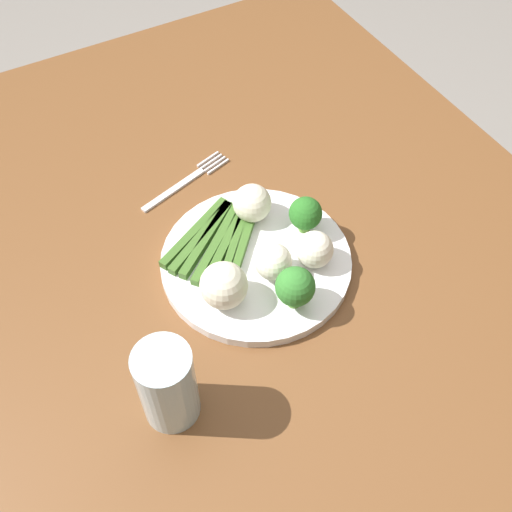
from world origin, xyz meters
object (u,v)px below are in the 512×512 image
Objects in this scene: asparagus_bundle at (217,242)px; fork at (186,181)px; broccoli_front at (305,214)px; plate at (256,261)px; cauliflower_outer_edge at (315,249)px; water_glass at (167,385)px; cauliflower_front_left at (273,261)px; dining_table at (231,286)px; cauliflower_mid at (224,285)px; cauliflower_near_fork at (252,203)px; broccoli_near_center at (295,287)px.

asparagus_bundle reaches higher than fork.
fork is at bearing -136.71° from asparagus_bundle.
plate is at bearing -81.76° from broccoli_front.
water_glass is (0.09, -0.26, 0.02)m from cauliflower_outer_edge.
asparagus_bundle is 3.25× the size of cauliflower_front_left.
water_glass is at bearing 10.81° from asparagus_bundle.
broccoli_front is at bearing 160.74° from cauliflower_outer_edge.
asparagus_bundle is (0.01, -0.02, 0.14)m from dining_table.
cauliflower_mid is 1.13× the size of cauliflower_near_fork.
plate is 0.09m from cauliflower_outer_edge.
cauliflower_near_fork is at bearing 137.11° from cauliflower_mid.
asparagus_bundle is 1.01× the size of fork.
cauliflower_near_fork is (-0.10, 0.03, 0.00)m from cauliflower_front_left.
broccoli_front is at bearing 98.24° from plate.
plate is 0.08m from cauliflower_near_fork.
dining_table is 19.90× the size of cauliflower_near_fork.
cauliflower_outer_edge is 0.31× the size of fork.
broccoli_front is 1.13× the size of cauliflower_front_left.
cauliflower_front_left is 0.81× the size of cauliflower_mid.
cauliflower_outer_edge is at bearing 80.48° from cauliflower_front_left.
cauliflower_outer_edge is at bearing 99.59° from asparagus_bundle.
plate is 4.76× the size of cauliflower_near_fork.
cauliflower_near_fork reaches higher than plate.
asparagus_bundle is 0.13m from broccoli_front.
dining_table is 0.18m from fork.
water_glass is (0.33, -0.17, 0.06)m from fork.
plate is 0.10m from broccoli_front.
dining_table is 0.19m from cauliflower_front_left.
dining_table is 6.74× the size of fork.
asparagus_bundle reaches higher than plate.
cauliflower_near_fork is at bearing 133.04° from water_glass.
fork is 0.38m from water_glass.
broccoli_front reaches higher than cauliflower_near_fork.
asparagus_bundle is 0.14m from cauliflower_outer_edge.
cauliflower_mid is (-0.05, -0.08, -0.01)m from broccoli_near_center.
cauliflower_near_fork is at bearing 166.25° from cauliflower_front_left.
plate is at bearing -101.30° from fork.
water_glass is (0.15, -0.27, 0.01)m from broccoli_front.
asparagus_bundle is at bearing -71.05° from cauliflower_near_fork.
plate reaches higher than dining_table.
broccoli_front is 0.31m from water_glass.
water_glass reaches higher than fork.
water_glass is at bearing -46.96° from cauliflower_near_fork.
cauliflower_front_left is at bearing 94.83° from cauliflower_mid.
cauliflower_outer_edge is at bearing 88.56° from cauliflower_mid.
cauliflower_outer_edge is at bearing 127.81° from broccoli_near_center.
broccoli_front is at bearing 142.15° from broccoli_near_center.
water_glass reaches higher than asparagus_bundle.
cauliflower_front_left is 0.31× the size of fork.
cauliflower_near_fork is (-0.11, -0.03, 0.00)m from cauliflower_outer_edge.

